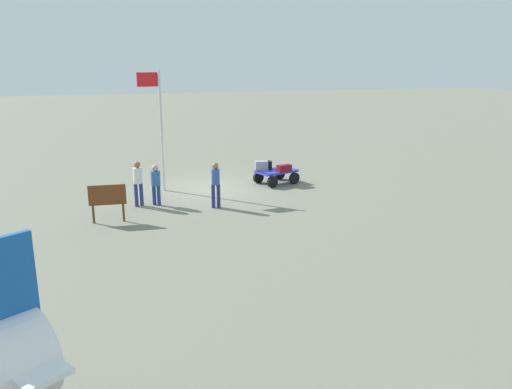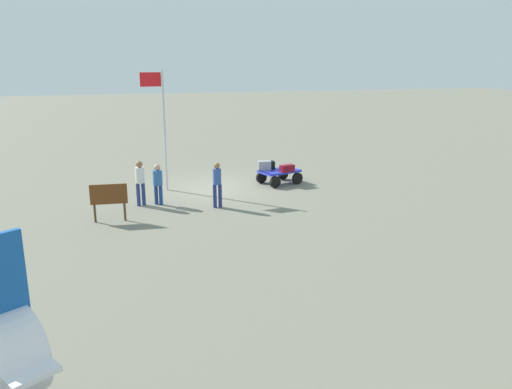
{
  "view_description": "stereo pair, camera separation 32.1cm",
  "coord_description": "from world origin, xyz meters",
  "px_view_note": "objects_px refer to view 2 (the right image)",
  "views": [
    {
      "loc": [
        4.02,
        21.27,
        5.5
      ],
      "look_at": [
        -0.28,
        6.0,
        1.25
      ],
      "focal_mm": 36.22,
      "sensor_mm": 36.0,
      "label": 1
    },
    {
      "loc": [
        3.71,
        21.35,
        5.5
      ],
      "look_at": [
        -0.28,
        6.0,
        1.25
      ],
      "focal_mm": 36.22,
      "sensor_mm": 36.0,
      "label": 2
    }
  ],
  "objects_px": {
    "suitcase_olive": "(268,165)",
    "worker_lead": "(158,181)",
    "worker_trailing": "(217,182)",
    "flagpole": "(162,120)",
    "suitcase_grey": "(287,168)",
    "worker_supervisor": "(140,180)",
    "luggage_cart": "(279,174)",
    "signboard": "(109,197)",
    "suitcase_maroon": "(265,165)"
  },
  "relations": [
    {
      "from": "worker_supervisor",
      "to": "flagpole",
      "type": "bearing_deg",
      "value": -116.27
    },
    {
      "from": "luggage_cart",
      "to": "suitcase_olive",
      "type": "relative_size",
      "value": 3.27
    },
    {
      "from": "worker_lead",
      "to": "worker_supervisor",
      "type": "xyz_separation_m",
      "value": [
        0.65,
        -0.02,
        0.09
      ]
    },
    {
      "from": "suitcase_olive",
      "to": "suitcase_grey",
      "type": "xyz_separation_m",
      "value": [
        -0.69,
        0.71,
        -0.03
      ]
    },
    {
      "from": "luggage_cart",
      "to": "flagpole",
      "type": "relative_size",
      "value": 0.4
    },
    {
      "from": "suitcase_grey",
      "to": "flagpole",
      "type": "distance_m",
      "value": 5.75
    },
    {
      "from": "suitcase_grey",
      "to": "suitcase_maroon",
      "type": "bearing_deg",
      "value": -34.84
    },
    {
      "from": "luggage_cart",
      "to": "suitcase_grey",
      "type": "height_order",
      "value": "suitcase_grey"
    },
    {
      "from": "suitcase_olive",
      "to": "worker_trailing",
      "type": "relative_size",
      "value": 0.36
    },
    {
      "from": "worker_lead",
      "to": "signboard",
      "type": "bearing_deg",
      "value": 44.06
    },
    {
      "from": "worker_lead",
      "to": "flagpole",
      "type": "relative_size",
      "value": 0.31
    },
    {
      "from": "suitcase_olive",
      "to": "suitcase_grey",
      "type": "distance_m",
      "value": 0.99
    },
    {
      "from": "worker_lead",
      "to": "flagpole",
      "type": "height_order",
      "value": "flagpole"
    },
    {
      "from": "luggage_cart",
      "to": "worker_lead",
      "type": "distance_m",
      "value": 5.84
    },
    {
      "from": "luggage_cart",
      "to": "suitcase_grey",
      "type": "distance_m",
      "value": 0.55
    },
    {
      "from": "flagpole",
      "to": "suitcase_grey",
      "type": "bearing_deg",
      "value": 174.6
    },
    {
      "from": "luggage_cart",
      "to": "worker_trailing",
      "type": "height_order",
      "value": "worker_trailing"
    },
    {
      "from": "suitcase_grey",
      "to": "signboard",
      "type": "distance_m",
      "value": 8.21
    },
    {
      "from": "suitcase_olive",
      "to": "suitcase_grey",
      "type": "height_order",
      "value": "suitcase_olive"
    },
    {
      "from": "luggage_cart",
      "to": "worker_supervisor",
      "type": "distance_m",
      "value": 6.45
    },
    {
      "from": "suitcase_grey",
      "to": "worker_trailing",
      "type": "bearing_deg",
      "value": 36.26
    },
    {
      "from": "flagpole",
      "to": "worker_lead",
      "type": "bearing_deg",
      "value": 79.34
    },
    {
      "from": "signboard",
      "to": "worker_supervisor",
      "type": "bearing_deg",
      "value": -122.86
    },
    {
      "from": "worker_lead",
      "to": "signboard",
      "type": "height_order",
      "value": "worker_lead"
    },
    {
      "from": "signboard",
      "to": "luggage_cart",
      "type": "bearing_deg",
      "value": -152.5
    },
    {
      "from": "luggage_cart",
      "to": "flagpole",
      "type": "height_order",
      "value": "flagpole"
    },
    {
      "from": "suitcase_olive",
      "to": "worker_lead",
      "type": "xyz_separation_m",
      "value": [
        5.01,
        2.38,
        0.13
      ]
    },
    {
      "from": "worker_trailing",
      "to": "worker_supervisor",
      "type": "xyz_separation_m",
      "value": [
        2.77,
        -0.98,
        0.03
      ]
    },
    {
      "from": "suitcase_grey",
      "to": "worker_supervisor",
      "type": "height_order",
      "value": "worker_supervisor"
    },
    {
      "from": "signboard",
      "to": "suitcase_olive",
      "type": "bearing_deg",
      "value": -148.87
    },
    {
      "from": "suitcase_olive",
      "to": "worker_lead",
      "type": "bearing_deg",
      "value": 25.41
    },
    {
      "from": "luggage_cart",
      "to": "suitcase_grey",
      "type": "xyz_separation_m",
      "value": [
        -0.25,
        0.37,
        0.32
      ]
    },
    {
      "from": "luggage_cart",
      "to": "suitcase_maroon",
      "type": "bearing_deg",
      "value": -20.67
    },
    {
      "from": "worker_lead",
      "to": "worker_supervisor",
      "type": "relative_size",
      "value": 0.91
    },
    {
      "from": "luggage_cart",
      "to": "worker_trailing",
      "type": "relative_size",
      "value": 1.17
    },
    {
      "from": "luggage_cart",
      "to": "suitcase_olive",
      "type": "xyz_separation_m",
      "value": [
        0.44,
        -0.34,
        0.36
      ]
    },
    {
      "from": "suitcase_olive",
      "to": "signboard",
      "type": "relative_size",
      "value": 0.47
    },
    {
      "from": "luggage_cart",
      "to": "signboard",
      "type": "distance_m",
      "value": 8.15
    },
    {
      "from": "worker_trailing",
      "to": "flagpole",
      "type": "distance_m",
      "value": 4.07
    },
    {
      "from": "luggage_cart",
      "to": "flagpole",
      "type": "distance_m",
      "value": 5.63
    },
    {
      "from": "suitcase_olive",
      "to": "worker_lead",
      "type": "height_order",
      "value": "worker_lead"
    },
    {
      "from": "suitcase_maroon",
      "to": "signboard",
      "type": "height_order",
      "value": "signboard"
    },
    {
      "from": "luggage_cart",
      "to": "worker_supervisor",
      "type": "bearing_deg",
      "value": 18.36
    },
    {
      "from": "worker_trailing",
      "to": "signboard",
      "type": "bearing_deg",
      "value": 11.0
    },
    {
      "from": "luggage_cart",
      "to": "worker_lead",
      "type": "xyz_separation_m",
      "value": [
        5.45,
        2.04,
        0.48
      ]
    },
    {
      "from": "suitcase_olive",
      "to": "signboard",
      "type": "height_order",
      "value": "signboard"
    },
    {
      "from": "worker_lead",
      "to": "suitcase_olive",
      "type": "bearing_deg",
      "value": -154.59
    },
    {
      "from": "suitcase_grey",
      "to": "worker_lead",
      "type": "distance_m",
      "value": 5.94
    },
    {
      "from": "worker_lead",
      "to": "worker_trailing",
      "type": "bearing_deg",
      "value": 155.55
    },
    {
      "from": "worker_lead",
      "to": "worker_trailing",
      "type": "relative_size",
      "value": 0.91
    }
  ]
}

